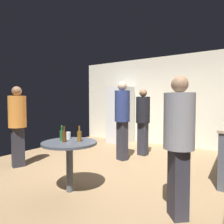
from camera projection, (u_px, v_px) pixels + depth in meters
The scene contains 12 objects.
ground_plane at pixel (111, 168), 4.21m from camera, with size 5.20×5.20×0.10m, color #9E7C56.
wall_back at pixel (156, 101), 6.35m from camera, with size 5.32×0.06×2.70m, color silver.
refrigerator at pixel (120, 115), 6.58m from camera, with size 0.70×0.68×1.80m.
foreground_table at pixel (70, 149), 2.95m from camera, with size 0.80×0.80×0.73m.
beer_bottle_amber at pixel (79, 136), 2.97m from camera, with size 0.06×0.06×0.23m.
beer_bottle_brown at pixel (64, 136), 2.93m from camera, with size 0.06×0.06×0.23m.
beer_bottle_green at pixel (62, 135), 3.04m from camera, with size 0.06×0.06×0.23m.
plastic_cup_white at pixel (68, 135), 3.17m from camera, with size 0.08×0.08×0.11m, color white.
person_in_black_shirt at pixel (143, 117), 4.97m from camera, with size 0.39×0.39×1.63m.
person_in_orange_shirt at pixel (17, 120), 4.08m from camera, with size 0.43×0.43×1.63m.
person_in_navy_shirt at pixel (122, 114), 4.55m from camera, with size 0.43×0.43×1.78m.
person_in_gray_shirt at pixel (179, 136), 2.26m from camera, with size 0.48×0.48×1.60m.
Camera 1 is at (2.24, -3.49, 1.31)m, focal length 32.45 mm.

